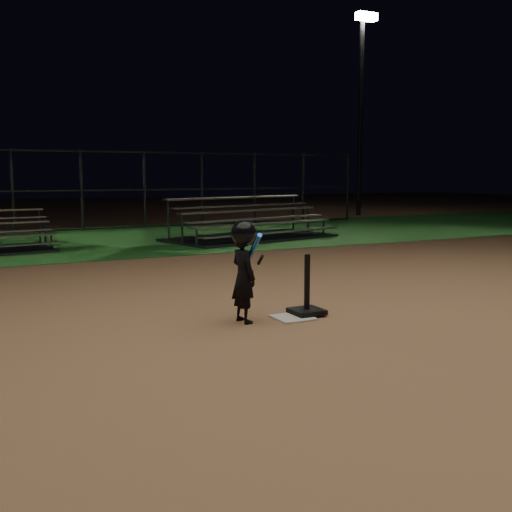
# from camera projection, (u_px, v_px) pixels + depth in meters

# --- Properties ---
(ground) EXTENTS (80.00, 80.00, 0.00)m
(ground) POSITION_uv_depth(u_px,v_px,m) (293.00, 319.00, 7.34)
(ground) COLOR #966844
(ground) RESTS_ON ground
(grass_strip) EXTENTS (60.00, 8.00, 0.01)m
(grass_strip) POSITION_uv_depth(u_px,v_px,m) (105.00, 240.00, 16.19)
(grass_strip) COLOR #1A5019
(grass_strip) RESTS_ON ground
(home_plate) EXTENTS (0.45, 0.45, 0.02)m
(home_plate) POSITION_uv_depth(u_px,v_px,m) (293.00, 318.00, 7.34)
(home_plate) COLOR beige
(home_plate) RESTS_ON ground
(batting_tee) EXTENTS (0.38, 0.38, 0.74)m
(batting_tee) POSITION_uv_depth(u_px,v_px,m) (307.00, 303.00, 7.48)
(batting_tee) COLOR black
(batting_tee) RESTS_ON home_plate
(child_batter) EXTENTS (0.40, 0.65, 1.21)m
(child_batter) POSITION_uv_depth(u_px,v_px,m) (244.00, 269.00, 7.08)
(child_batter) COLOR black
(child_batter) RESTS_ON ground
(bleacher_right) EXTENTS (4.99, 3.24, 1.13)m
(bleacher_right) POSITION_uv_depth(u_px,v_px,m) (251.00, 231.00, 16.36)
(bleacher_right) COLOR #B8B7BC
(bleacher_right) RESTS_ON ground
(backstop_fence) EXTENTS (20.08, 0.08, 2.50)m
(backstop_fence) POSITION_uv_depth(u_px,v_px,m) (82.00, 190.00, 18.67)
(backstop_fence) COLOR #38383D
(backstop_fence) RESTS_ON ground
(light_pole_right) EXTENTS (0.90, 0.53, 8.30)m
(light_pole_right) POSITION_uv_depth(u_px,v_px,m) (362.00, 97.00, 25.25)
(light_pole_right) COLOR #2D2D30
(light_pole_right) RESTS_ON ground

